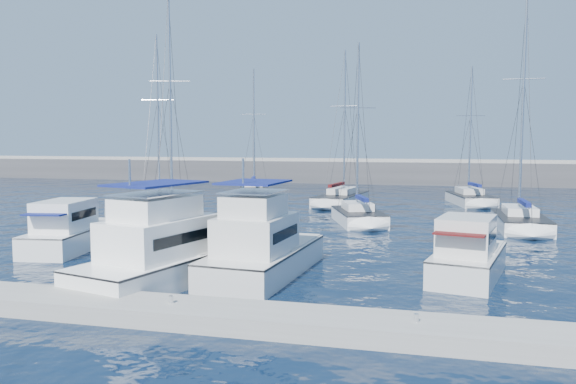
% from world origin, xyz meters
% --- Properties ---
extents(ground, '(220.00, 220.00, 0.00)m').
position_xyz_m(ground, '(0.00, 0.00, 0.00)').
color(ground, black).
rests_on(ground, ground).
extents(breakwater, '(160.00, 6.00, 4.45)m').
position_xyz_m(breakwater, '(0.00, 52.00, 1.05)').
color(breakwater, '#424244').
rests_on(breakwater, ground).
extents(dock, '(40.00, 2.20, 0.60)m').
position_xyz_m(dock, '(0.00, -11.00, 0.30)').
color(dock, gray).
rests_on(dock, ground).
extents(dock_cleat_centre, '(0.16, 0.16, 0.25)m').
position_xyz_m(dock_cleat_centre, '(0.00, -11.00, 0.72)').
color(dock_cleat_centre, silver).
rests_on(dock_cleat_centre, dock).
extents(dock_cleat_near_stbd, '(0.16, 0.16, 0.25)m').
position_xyz_m(dock_cleat_near_stbd, '(8.00, -11.00, 0.72)').
color(dock_cleat_near_stbd, silver).
rests_on(dock_cleat_near_stbd, dock).
extents(motor_yacht_port_outer, '(3.63, 7.65, 3.20)m').
position_xyz_m(motor_yacht_port_outer, '(-10.85, -1.02, 0.94)').
color(motor_yacht_port_outer, white).
rests_on(motor_yacht_port_outer, ground).
extents(motor_yacht_port_inner, '(5.89, 11.09, 4.69)m').
position_xyz_m(motor_yacht_port_inner, '(-2.37, -5.87, 1.13)').
color(motor_yacht_port_inner, white).
rests_on(motor_yacht_port_inner, ground).
extents(motor_yacht_stbd_inner, '(3.92, 8.54, 4.69)m').
position_xyz_m(motor_yacht_stbd_inner, '(1.13, -4.28, 1.13)').
color(motor_yacht_stbd_inner, silver).
rests_on(motor_yacht_stbd_inner, ground).
extents(motor_yacht_stbd_outer, '(3.84, 6.55, 3.20)m').
position_xyz_m(motor_yacht_stbd_outer, '(10.00, -2.63, 0.94)').
color(motor_yacht_stbd_outer, silver).
rests_on(motor_yacht_stbd_outer, ground).
extents(sailboat_mid_a, '(4.87, 8.80, 14.93)m').
position_xyz_m(sailboat_mid_a, '(-13.21, 13.78, 0.52)').
color(sailboat_mid_a, white).
rests_on(sailboat_mid_a, ground).
extents(sailboat_mid_b, '(5.54, 9.59, 16.00)m').
position_xyz_m(sailboat_mid_b, '(-8.42, 6.29, 0.53)').
color(sailboat_mid_b, silver).
rests_on(sailboat_mid_b, ground).
extents(sailboat_mid_c, '(4.91, 7.08, 13.37)m').
position_xyz_m(sailboat_mid_c, '(3.40, 12.58, 0.53)').
color(sailboat_mid_c, white).
rests_on(sailboat_mid_c, ground).
extents(sailboat_mid_e, '(3.10, 7.63, 16.35)m').
position_xyz_m(sailboat_mid_e, '(14.41, 12.71, 0.55)').
color(sailboat_mid_e, white).
rests_on(sailboat_mid_e, ground).
extents(sailboat_back_a, '(5.03, 8.31, 14.23)m').
position_xyz_m(sailboat_back_a, '(-10.43, 31.18, 0.52)').
color(sailboat_back_a, white).
rests_on(sailboat_back_a, ground).
extents(sailboat_back_b, '(4.46, 9.19, 14.85)m').
position_xyz_m(sailboat_back_b, '(0.29, 24.71, 0.51)').
color(sailboat_back_b, silver).
rests_on(sailboat_back_b, ground).
extents(sailboat_back_c, '(4.51, 7.76, 13.34)m').
position_xyz_m(sailboat_back_c, '(12.17, 27.60, 0.51)').
color(sailboat_back_c, silver).
rests_on(sailboat_back_c, ground).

